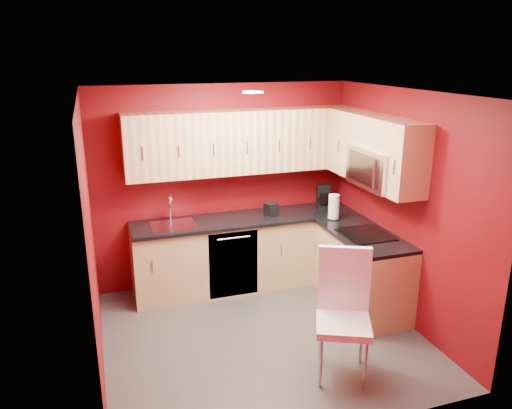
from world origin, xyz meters
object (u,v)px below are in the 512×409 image
napkin_holder (271,209)px  paper_towel (334,207)px  dining_chair (344,317)px  microwave (379,168)px  coffee_maker (324,196)px  sink (173,222)px

napkin_holder → paper_towel: bearing=-29.7°
paper_towel → dining_chair: size_ratio=0.26×
microwave → coffee_maker: microwave is taller
sink → paper_towel: bearing=-11.9°
microwave → paper_towel: bearing=108.7°
microwave → coffee_maker: 1.25m
sink → coffee_maker: 2.00m
coffee_maker → paper_towel: 0.49m
napkin_holder → paper_towel: size_ratio=0.50×
microwave → sink: microwave is taller
microwave → coffee_maker: bearing=95.4°
sink → napkin_holder: 1.22m
microwave → dining_chair: 1.76m
sink → paper_towel: sink is taller
coffee_maker → microwave: bearing=-68.8°
microwave → napkin_holder: size_ratio=5.02×
microwave → coffee_maker: size_ratio=2.67×
microwave → napkin_holder: bearing=131.5°
coffee_maker → dining_chair: bearing=-95.1°
napkin_holder → microwave: bearing=-48.5°
coffee_maker → dining_chair: size_ratio=0.24×
microwave → sink: (-2.09, 1.00, -0.72)m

